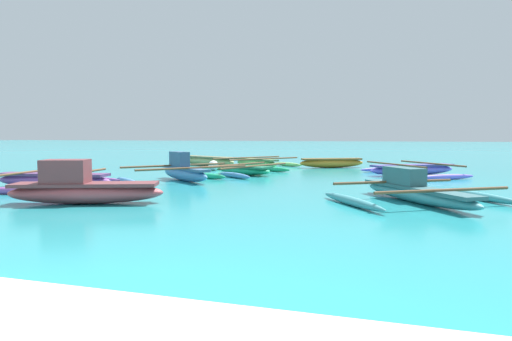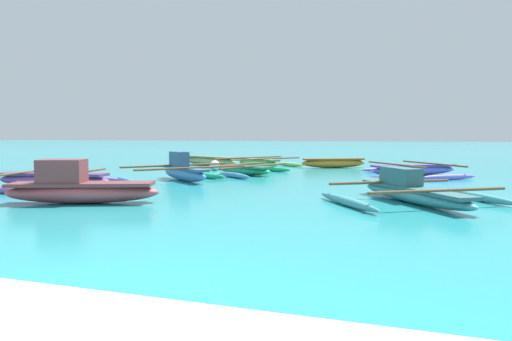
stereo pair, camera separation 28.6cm
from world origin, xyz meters
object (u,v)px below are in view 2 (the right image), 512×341
at_px(moored_boat_7, 79,188).
at_px(moored_boat_4, 245,170).
at_px(moored_boat_1, 209,160).
at_px(moored_boat_5, 411,192).
at_px(moored_boat_8, 334,163).
at_px(moored_boat_6, 258,163).
at_px(moored_boat_3, 183,171).
at_px(mooring_buoy_1, 215,165).
at_px(moored_boat_2, 53,180).
at_px(moored_boat_0, 414,170).

bearing_deg(moored_boat_7, moored_boat_4, 61.63).
relative_size(moored_boat_1, moored_boat_7, 1.09).
distance_m(moored_boat_5, moored_boat_8, 11.37).
bearing_deg(moored_boat_6, moored_boat_7, -56.36).
relative_size(moored_boat_4, moored_boat_8, 1.49).
xyz_separation_m(moored_boat_3, moored_boat_7, (0.15, -5.50, 0.04)).
bearing_deg(moored_boat_4, mooring_buoy_1, 160.52).
xyz_separation_m(moored_boat_3, moored_boat_5, (7.44, -2.99, -0.06)).
bearing_deg(moored_boat_4, moored_boat_2, -103.56).
bearing_deg(moored_boat_6, moored_boat_8, 54.55).
bearing_deg(moored_boat_7, moored_boat_2, 119.54).
height_order(moored_boat_5, mooring_buoy_1, moored_boat_5).
height_order(moored_boat_3, moored_boat_5, moored_boat_3).
xyz_separation_m(moored_boat_2, moored_boat_5, (10.18, 0.12, 0.03)).
xyz_separation_m(moored_boat_6, mooring_buoy_1, (-1.33, -2.13, -0.01)).
bearing_deg(moored_boat_7, moored_boat_5, -1.79).
relative_size(moored_boat_3, moored_boat_7, 1.29).
distance_m(moored_boat_6, moored_boat_7, 12.17).
xyz_separation_m(moored_boat_0, moored_boat_8, (-3.61, 3.23, 0.03)).
relative_size(moored_boat_4, moored_boat_6, 0.99).
relative_size(moored_boat_0, moored_boat_4, 1.01).
bearing_deg(moored_boat_8, moored_boat_0, -68.67).
bearing_deg(moored_boat_5, moored_boat_0, 145.03).
bearing_deg(moored_boat_1, moored_boat_4, -25.80).
relative_size(moored_boat_2, moored_boat_4, 0.81).
distance_m(moored_boat_0, moored_boat_1, 10.33).
distance_m(moored_boat_1, moored_boat_4, 5.80).
bearing_deg(moored_boat_5, moored_boat_7, -104.56).
xyz_separation_m(moored_boat_7, mooring_buoy_1, (-0.92, 10.03, -0.13)).
height_order(moored_boat_1, moored_boat_4, moored_boat_1).
xyz_separation_m(moored_boat_7, moored_boat_8, (3.87, 13.36, -0.10)).
bearing_deg(moored_boat_3, moored_boat_2, -92.24).
relative_size(moored_boat_5, moored_boat_7, 1.26).
bearing_deg(moored_boat_3, mooring_buoy_1, 138.78).
bearing_deg(moored_boat_2, mooring_buoy_1, 67.66).
bearing_deg(moored_boat_3, moored_boat_7, -49.36).
height_order(moored_boat_7, moored_boat_8, moored_boat_7).
relative_size(moored_boat_1, mooring_buoy_1, 8.62).
bearing_deg(moored_boat_7, moored_boat_6, 67.25).
distance_m(moored_boat_3, moored_boat_5, 8.02).
distance_m(moored_boat_5, moored_boat_6, 11.85).
bearing_deg(moored_boat_1, moored_boat_3, -46.48).
height_order(moored_boat_4, mooring_buoy_1, mooring_buoy_1).
relative_size(moored_boat_3, mooring_buoy_1, 10.19).
bearing_deg(mooring_buoy_1, moored_boat_4, -39.77).
xyz_separation_m(moored_boat_0, mooring_buoy_1, (-8.40, -0.09, 0.00)).
height_order(moored_boat_2, moored_boat_3, moored_boat_3).
bearing_deg(moored_boat_5, moored_boat_8, 163.94).
bearing_deg(moored_boat_5, moored_boat_1, -170.39).
distance_m(moored_boat_5, mooring_buoy_1, 11.13).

